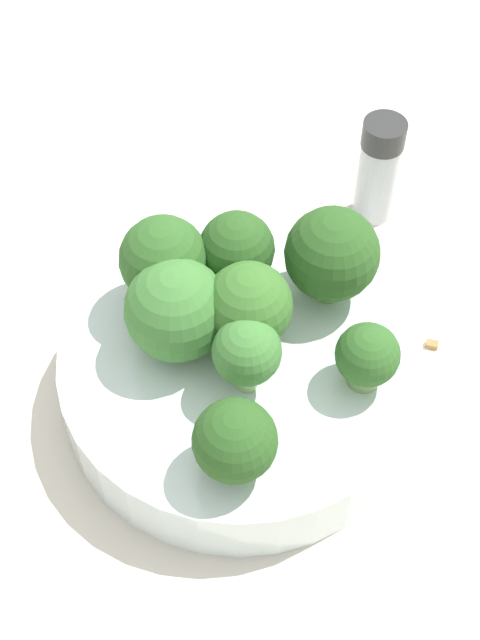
# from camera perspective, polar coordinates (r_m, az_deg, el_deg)

# --- Properties ---
(ground_plane) EXTENTS (3.00, 3.00, 0.00)m
(ground_plane) POSITION_cam_1_polar(r_m,az_deg,el_deg) (0.56, 0.00, -4.74)
(ground_plane) COLOR beige
(bowl) EXTENTS (0.22, 0.22, 0.04)m
(bowl) POSITION_cam_1_polar(r_m,az_deg,el_deg) (0.54, 0.00, -3.50)
(bowl) COLOR silver
(bowl) RESTS_ON ground_plane
(broccoli_floret_0) EXTENTS (0.05, 0.05, 0.06)m
(broccoli_floret_0) POSITION_cam_1_polar(r_m,az_deg,el_deg) (0.50, 0.46, 0.87)
(broccoli_floret_0) COLOR #7A9E5B
(broccoli_floret_0) RESTS_ON bowl
(broccoli_floret_1) EXTENTS (0.06, 0.06, 0.06)m
(broccoli_floret_1) POSITION_cam_1_polar(r_m,az_deg,el_deg) (0.50, -4.08, 0.60)
(broccoli_floret_1) COLOR #7A9E5B
(broccoli_floret_1) RESTS_ON bowl
(broccoli_floret_2) EXTENTS (0.04, 0.04, 0.05)m
(broccoli_floret_2) POSITION_cam_1_polar(r_m,az_deg,el_deg) (0.46, -0.33, -7.78)
(broccoli_floret_2) COLOR #7A9E5B
(broccoli_floret_2) RESTS_ON bowl
(broccoli_floret_3) EXTENTS (0.04, 0.04, 0.05)m
(broccoli_floret_3) POSITION_cam_1_polar(r_m,az_deg,el_deg) (0.48, 0.44, -2.11)
(broccoli_floret_3) COLOR #8EB770
(broccoli_floret_3) RESTS_ON bowl
(broccoli_floret_4) EXTENTS (0.06, 0.06, 0.06)m
(broccoli_floret_4) POSITION_cam_1_polar(r_m,az_deg,el_deg) (0.53, 5.90, 4.15)
(broccoli_floret_4) COLOR #7A9E5B
(broccoli_floret_4) RESTS_ON bowl
(broccoli_floret_5) EXTENTS (0.05, 0.05, 0.06)m
(broccoli_floret_5) POSITION_cam_1_polar(r_m,az_deg,el_deg) (0.52, -0.21, 4.39)
(broccoli_floret_5) COLOR #8EB770
(broccoli_floret_5) RESTS_ON bowl
(broccoli_floret_6) EXTENTS (0.05, 0.05, 0.06)m
(broccoli_floret_6) POSITION_cam_1_polar(r_m,az_deg,el_deg) (0.52, -4.90, 3.82)
(broccoli_floret_6) COLOR #7A9E5B
(broccoli_floret_6) RESTS_ON bowl
(broccoli_floret_7) EXTENTS (0.04, 0.04, 0.04)m
(broccoli_floret_7) POSITION_cam_1_polar(r_m,az_deg,el_deg) (0.50, 8.14, -2.34)
(broccoli_floret_7) COLOR #7A9E5B
(broccoli_floret_7) RESTS_ON bowl
(pepper_shaker) EXTENTS (0.03, 0.03, 0.08)m
(pepper_shaker) POSITION_cam_1_polar(r_m,az_deg,el_deg) (0.64, 8.84, 9.50)
(pepper_shaker) COLOR #B2B7BC
(pepper_shaker) RESTS_ON ground_plane
(almond_crumb_0) EXTENTS (0.01, 0.01, 0.01)m
(almond_crumb_0) POSITION_cam_1_polar(r_m,az_deg,el_deg) (0.59, 12.22, -1.42)
(almond_crumb_0) COLOR olive
(almond_crumb_0) RESTS_ON ground_plane
(almond_crumb_1) EXTENTS (0.01, 0.01, 0.01)m
(almond_crumb_1) POSITION_cam_1_polar(r_m,az_deg,el_deg) (0.64, -0.44, 5.91)
(almond_crumb_1) COLOR olive
(almond_crumb_1) RESTS_ON ground_plane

